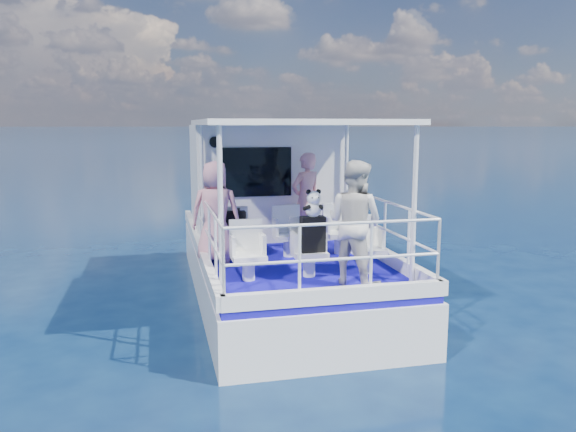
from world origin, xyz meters
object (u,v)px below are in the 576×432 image
at_px(passenger_port_fwd, 216,212).
at_px(backpack_center, 313,234).
at_px(passenger_stbd_aft, 354,223).
at_px(panda, 313,203).

relative_size(passenger_port_fwd, backpack_center, 3.16).
xyz_separation_m(passenger_stbd_aft, backpack_center, (-0.48, 0.44, -0.22)).
distance_m(passenger_stbd_aft, panda, 0.67).
xyz_separation_m(backpack_center, panda, (-0.00, -0.03, 0.46)).
relative_size(passenger_port_fwd, passenger_stbd_aft, 0.95).
relative_size(backpack_center, panda, 1.33).
xyz_separation_m(passenger_port_fwd, passenger_stbd_aft, (1.75, -1.69, 0.04)).
bearing_deg(passenger_port_fwd, passenger_stbd_aft, 150.93).
relative_size(passenger_stbd_aft, panda, 4.42).
bearing_deg(passenger_stbd_aft, panda, 10.48).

